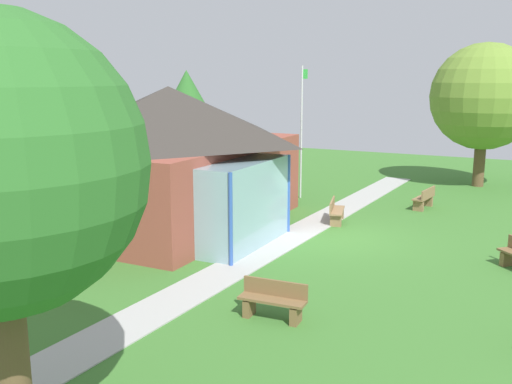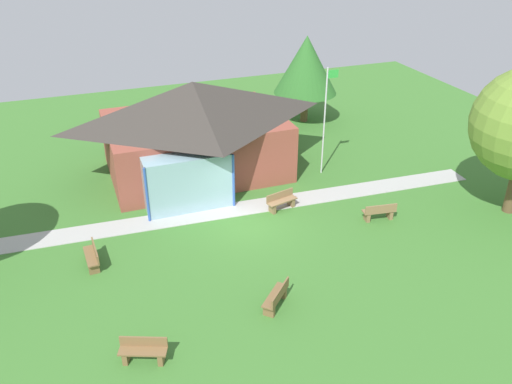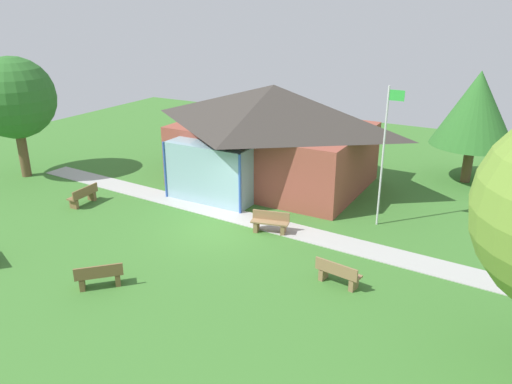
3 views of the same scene
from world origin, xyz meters
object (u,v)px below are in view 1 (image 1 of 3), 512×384
object	(u,v)px
flagpole	(302,126)
bench_mid_left	(273,301)
bench_rear_near_path	(336,212)
tree_far_east	(484,97)
bench_mid_right	(425,199)
tree_behind_pavilion_right	(187,106)
pavilion	(173,154)

from	to	relation	value
flagpole	bench_mid_left	world-z (taller)	flagpole
bench_rear_near_path	tree_far_east	bearing A→B (deg)	144.63
bench_mid_right	tree_behind_pavilion_right	bearing A→B (deg)	88.69
bench_rear_near_path	bench_mid_left	world-z (taller)	same
pavilion	tree_behind_pavilion_right	size ratio (longest dim) A/B	1.78
bench_mid_right	tree_far_east	xyz separation A→B (m)	(6.11, -1.40, 3.88)
bench_mid_left	tree_behind_pavilion_right	size ratio (longest dim) A/B	0.27
flagpole	tree_behind_pavilion_right	distance (m)	7.78
flagpole	tree_behind_pavilion_right	bearing A→B (deg)	72.35
tree_far_east	bench_mid_right	bearing A→B (deg)	167.10
flagpole	bench_rear_near_path	size ratio (longest dim) A/B	3.64
flagpole	tree_far_east	world-z (taller)	tree_far_east
bench_mid_left	tree_far_east	distance (m)	19.12
bench_mid_right	flagpole	bearing A→B (deg)	100.76
flagpole	bench_mid_right	bearing A→B (deg)	-87.39
pavilion	tree_behind_pavilion_right	world-z (taller)	tree_behind_pavilion_right
pavilion	bench_mid_right	world-z (taller)	pavilion
bench_mid_left	tree_behind_pavilion_right	world-z (taller)	tree_behind_pavilion_right
bench_mid_left	tree_far_east	bearing A→B (deg)	-100.47
bench_rear_near_path	flagpole	bearing A→B (deg)	-155.40
bench_mid_left	tree_far_east	size ratio (longest dim) A/B	0.22
flagpole	tree_behind_pavilion_right	world-z (taller)	flagpole
pavilion	tree_behind_pavilion_right	xyz separation A→B (m)	(8.60, 5.01, 1.17)
bench_mid_left	tree_far_east	xyz separation A→B (m)	(18.58, -2.33, 3.88)
flagpole	tree_far_east	bearing A→B (deg)	-46.41
bench_rear_near_path	bench_mid_right	bearing A→B (deg)	132.81
pavilion	bench_rear_near_path	xyz separation A→B (m)	(2.72, -5.19, -2.15)
bench_rear_near_path	tree_behind_pavilion_right	size ratio (longest dim) A/B	0.28
bench_mid_right	tree_far_east	distance (m)	7.38
pavilion	tree_behind_pavilion_right	bearing A→B (deg)	30.25
bench_rear_near_path	pavilion	bearing A→B (deg)	-76.34
tree_far_east	bench_mid_left	bearing A→B (deg)	172.86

